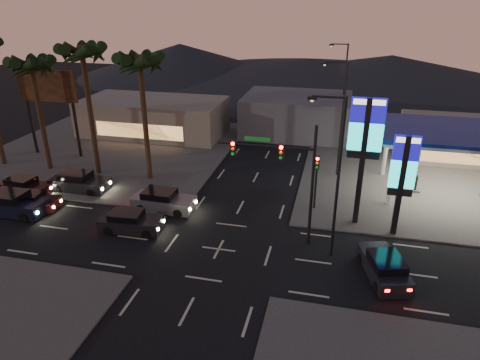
% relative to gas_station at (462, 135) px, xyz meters
% --- Properties ---
extents(ground, '(140.00, 140.00, 0.00)m').
position_rel_gas_station_xyz_m(ground, '(-16.00, -12.00, -5.08)').
color(ground, black).
rests_on(ground, ground).
extents(corner_lot_ne, '(24.00, 24.00, 0.12)m').
position_rel_gas_station_xyz_m(corner_lot_ne, '(0.00, 4.00, -5.02)').
color(corner_lot_ne, '#47443F').
rests_on(corner_lot_ne, ground).
extents(corner_lot_nw, '(24.00, 24.00, 0.12)m').
position_rel_gas_station_xyz_m(corner_lot_nw, '(-32.00, 4.00, -5.02)').
color(corner_lot_nw, '#47443F').
rests_on(corner_lot_nw, ground).
extents(gas_station, '(12.20, 8.20, 5.47)m').
position_rel_gas_station_xyz_m(gas_station, '(0.00, 0.00, 0.00)').
color(gas_station, silver).
rests_on(gas_station, ground).
extents(convenience_store, '(10.00, 6.00, 4.00)m').
position_rel_gas_station_xyz_m(convenience_store, '(2.00, 9.00, -3.08)').
color(convenience_store, '#726B5B').
rests_on(convenience_store, ground).
extents(pylon_sign_tall, '(2.20, 0.35, 9.00)m').
position_rel_gas_station_xyz_m(pylon_sign_tall, '(-7.50, -6.50, 1.31)').
color(pylon_sign_tall, black).
rests_on(pylon_sign_tall, ground).
extents(pylon_sign_short, '(1.60, 0.35, 7.00)m').
position_rel_gas_station_xyz_m(pylon_sign_short, '(-5.00, -7.50, -0.42)').
color(pylon_sign_short, black).
rests_on(pylon_sign_short, ground).
extents(traffic_signal_mast, '(6.10, 0.39, 8.00)m').
position_rel_gas_station_xyz_m(traffic_signal_mast, '(-12.24, -10.01, 0.15)').
color(traffic_signal_mast, black).
rests_on(traffic_signal_mast, ground).
extents(pedestal_signal, '(0.32, 0.39, 4.30)m').
position_rel_gas_station_xyz_m(pedestal_signal, '(-10.50, -5.02, -2.16)').
color(pedestal_signal, black).
rests_on(pedestal_signal, ground).
extents(streetlight_near, '(2.14, 0.25, 10.00)m').
position_rel_gas_station_xyz_m(streetlight_near, '(-9.21, -11.00, 0.64)').
color(streetlight_near, black).
rests_on(streetlight_near, ground).
extents(streetlight_mid, '(2.14, 0.25, 10.00)m').
position_rel_gas_station_xyz_m(streetlight_mid, '(-9.21, 2.00, 0.64)').
color(streetlight_mid, black).
rests_on(streetlight_mid, ground).
extents(streetlight_far, '(2.14, 0.25, 10.00)m').
position_rel_gas_station_xyz_m(streetlight_far, '(-9.21, 16.00, 0.64)').
color(streetlight_far, black).
rests_on(streetlight_far, ground).
extents(palm_a, '(4.41, 4.41, 10.86)m').
position_rel_gas_station_xyz_m(palm_a, '(-25.00, -2.50, 4.35)').
color(palm_a, black).
rests_on(palm_a, ground).
extents(palm_b, '(4.41, 4.41, 11.46)m').
position_rel_gas_station_xyz_m(palm_b, '(-30.00, -2.50, 4.89)').
color(palm_b, black).
rests_on(palm_b, ground).
extents(palm_c, '(4.41, 4.41, 10.26)m').
position_rel_gas_station_xyz_m(palm_c, '(-35.00, -2.50, 3.80)').
color(palm_c, black).
rests_on(palm_c, ground).
extents(billboard, '(6.00, 0.30, 8.50)m').
position_rel_gas_station_xyz_m(billboard, '(-36.50, 1.00, 1.25)').
color(billboard, black).
rests_on(billboard, ground).
extents(building_far_west, '(16.00, 8.00, 4.00)m').
position_rel_gas_station_xyz_m(building_far_west, '(-30.00, 10.00, -3.08)').
color(building_far_west, '#726B5B').
rests_on(building_far_west, ground).
extents(building_far_mid, '(12.00, 9.00, 4.40)m').
position_rel_gas_station_xyz_m(building_far_mid, '(-14.00, 14.00, -2.88)').
color(building_far_mid, '#4C4C51').
rests_on(building_far_mid, ground).
extents(hill_left, '(40.00, 40.00, 6.00)m').
position_rel_gas_station_xyz_m(hill_left, '(-41.00, 48.00, -2.08)').
color(hill_left, black).
rests_on(hill_left, ground).
extents(hill_right, '(50.00, 50.00, 5.00)m').
position_rel_gas_station_xyz_m(hill_right, '(-1.00, 48.00, -2.58)').
color(hill_right, black).
rests_on(hill_right, ground).
extents(hill_center, '(60.00, 60.00, 4.00)m').
position_rel_gas_station_xyz_m(hill_center, '(-16.00, 48.00, -3.08)').
color(hill_center, black).
rests_on(hill_center, ground).
extents(car_lane_a_front, '(4.44, 2.11, 1.41)m').
position_rel_gas_station_xyz_m(car_lane_a_front, '(-22.56, -11.09, -4.43)').
color(car_lane_a_front, black).
rests_on(car_lane_a_front, ground).
extents(car_lane_a_mid, '(4.18, 2.04, 1.32)m').
position_rel_gas_station_xyz_m(car_lane_a_mid, '(-31.27, -9.86, -4.47)').
color(car_lane_a_mid, black).
rests_on(car_lane_a_mid, ground).
extents(car_lane_a_rear, '(5.15, 2.20, 1.67)m').
position_rel_gas_station_xyz_m(car_lane_a_rear, '(-32.13, -10.80, -4.31)').
color(car_lane_a_rear, black).
rests_on(car_lane_a_rear, ground).
extents(car_lane_b_front, '(4.83, 2.14, 1.55)m').
position_rel_gas_station_xyz_m(car_lane_b_front, '(-21.57, -7.69, -4.36)').
color(car_lane_b_front, slate).
rests_on(car_lane_b_front, ground).
extents(car_lane_b_mid, '(4.92, 2.13, 1.59)m').
position_rel_gas_station_xyz_m(car_lane_b_mid, '(-29.65, -6.06, -4.34)').
color(car_lane_b_mid, black).
rests_on(car_lane_b_mid, ground).
extents(car_lane_b_rear, '(4.38, 2.11, 1.39)m').
position_rel_gas_station_xyz_m(car_lane_b_rear, '(-33.64, -7.66, -4.44)').
color(car_lane_b_rear, black).
rests_on(car_lane_b_rear, ground).
extents(suv_station, '(2.96, 4.69, 1.46)m').
position_rel_gas_station_xyz_m(suv_station, '(-5.98, -12.63, -4.40)').
color(suv_station, black).
rests_on(suv_station, ground).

